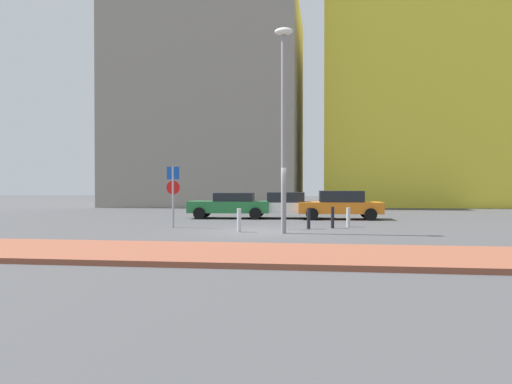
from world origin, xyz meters
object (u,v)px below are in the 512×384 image
parked_car_white (285,205)px  street_lamp (284,114)px  parking_sign_post (173,189)px  traffic_bollard_mid (348,217)px  traffic_bollard_edge (333,217)px  traffic_bollard_far (239,220)px  parked_car_orange (340,204)px  parking_meter (284,207)px  parked_car_green (231,205)px  traffic_bollard_near (309,218)px

parked_car_white → street_lamp: size_ratio=0.57×
parking_sign_post → traffic_bollard_mid: 7.75m
parking_sign_post → traffic_bollard_edge: parking_sign_post is taller
parked_car_white → traffic_bollard_edge: (2.51, -5.97, -0.28)m
parking_sign_post → traffic_bollard_far: (3.16, -1.60, -1.21)m
street_lamp → parked_car_orange: bearing=73.8°
parking_sign_post → street_lamp: (4.94, -1.93, 2.87)m
parked_car_orange → traffic_bollard_mid: parked_car_orange is taller
parked_car_white → parking_meter: (0.50, -6.88, 0.19)m
parked_car_green → parked_car_white: parked_car_white is taller
traffic_bollard_mid → traffic_bollard_edge: traffic_bollard_edge is taller
traffic_bollard_mid → street_lamp: bearing=-128.0°
parking_meter → traffic_bollard_near: bearing=21.7°
parked_car_white → parked_car_green: bearing=-172.7°
traffic_bollard_edge → parking_sign_post: bearing=-175.0°
traffic_bollard_mid → traffic_bollard_near: bearing=-143.0°
parked_car_green → parking_meter: bearing=-62.0°
parked_car_green → parking_sign_post: size_ratio=1.70×
parking_sign_post → parking_meter: 4.88m
parked_car_orange → traffic_bollard_mid: 4.90m
parked_car_green → parking_meter: (3.45, -6.50, 0.19)m
parking_sign_post → street_lamp: street_lamp is taller
parked_car_orange → traffic_bollard_edge: parked_car_orange is taller
parked_car_orange → parking_sign_post: bearing=-139.4°
parked_car_white → parking_sign_post: 7.91m
traffic_bollard_edge → parked_car_white: bearing=112.8°
traffic_bollard_far → traffic_bollard_near: bearing=32.4°
parking_meter → parked_car_orange: bearing=69.1°
traffic_bollard_edge → parked_car_orange: bearing=85.1°
parked_car_green → street_lamp: size_ratio=0.58×
parked_car_orange → traffic_bollard_far: size_ratio=4.85×
parked_car_orange → traffic_bollard_edge: (-0.49, -5.66, -0.33)m
traffic_bollard_near → traffic_bollard_edge: bearing=26.8°
parked_car_white → street_lamp: (0.63, -8.50, 3.80)m
street_lamp → traffic_bollard_far: size_ratio=8.45×
parked_car_green → parking_sign_post: (-1.36, -6.19, 0.93)m
traffic_bollard_near → parked_car_white: bearing=103.1°
parking_sign_post → traffic_bollard_near: 5.95m
parked_car_orange → traffic_bollard_far: bearing=-117.9°
parked_car_orange → street_lamp: size_ratio=0.57×
street_lamp → traffic_bollard_near: (0.88, 2.03, -4.10)m
parked_car_orange → parking_sign_post: 9.67m
traffic_bollard_near → traffic_bollard_mid: traffic_bollard_near is taller
traffic_bollard_edge → parking_meter: bearing=-155.7°
parked_car_green → traffic_bollard_mid: parked_car_green is taller
parking_meter → parking_sign_post: bearing=176.3°
traffic_bollard_near → traffic_bollard_mid: bearing=37.0°
traffic_bollard_far → parking_sign_post: bearing=153.2°
parked_car_orange → parking_sign_post: parking_sign_post is taller
traffic_bollard_far → traffic_bollard_mid: bearing=34.3°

